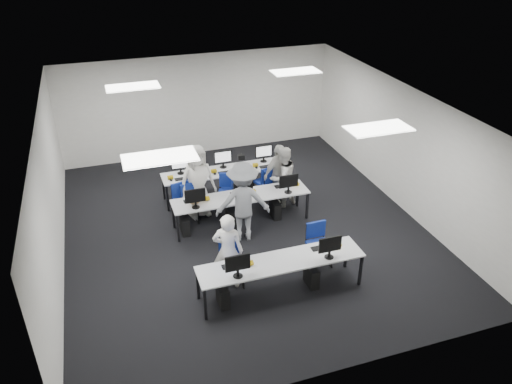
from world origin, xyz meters
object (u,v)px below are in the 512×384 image
object	(u,v)px
chair_1	(318,252)
chair_3	(228,200)
chair_4	(273,194)
chair_7	(266,188)
desk_front	(281,263)
chair_2	(185,210)
chair_5	(188,203)
student_2	(197,181)
student_1	(283,177)
photographer	(243,202)
desk_mid	(241,198)
student_3	(278,174)
chair_6	(235,196)
chair_0	(231,272)
student_0	(228,251)

from	to	relation	value
chair_1	chair_3	bearing A→B (deg)	113.16
chair_4	chair_7	bearing A→B (deg)	89.47
desk_front	chair_1	bearing A→B (deg)	28.98
chair_2	chair_5	xyz separation A→B (m)	(0.13, 0.32, -0.01)
student_2	chair_2	bearing A→B (deg)	-163.00
desk_front	chair_7	bearing A→B (deg)	75.14
chair_3	student_1	bearing A→B (deg)	13.97
student_2	photographer	xyz separation A→B (m)	(0.73, -1.30, 0.02)
desk_mid	chair_2	bearing A→B (deg)	159.08
chair_4	student_3	distance (m)	0.54
chair_7	chair_6	bearing A→B (deg)	169.00
desk_front	chair_4	distance (m)	3.34
chair_0	desk_mid	bearing A→B (deg)	72.42
chair_1	chair_5	bearing A→B (deg)	126.56
desk_front	chair_4	world-z (taller)	chair_4
chair_2	student_3	size ratio (longest dim) A/B	0.63
photographer	desk_mid	bearing A→B (deg)	-92.55
chair_5	student_0	xyz separation A→B (m)	(0.22, -2.88, 0.51)
chair_0	chair_4	distance (m)	3.19
chair_4	chair_7	size ratio (longest dim) A/B	1.03
chair_0	chair_3	world-z (taller)	chair_3
chair_5	chair_6	xyz separation A→B (m)	(1.17, -0.02, 0.01)
chair_6	student_2	world-z (taller)	student_2
student_1	student_3	xyz separation A→B (m)	(-0.03, 0.22, -0.01)
chair_2	chair_4	world-z (taller)	chair_2
chair_0	student_0	distance (m)	0.53
chair_0	student_1	xyz separation A→B (m)	(2.05, 2.56, 0.50)
desk_front	chair_3	distance (m)	3.28
desk_front	chair_5	distance (m)	3.59
student_3	chair_1	bearing A→B (deg)	-115.21
desk_front	student_0	size ratio (longest dim) A/B	1.98
desk_mid	student_2	size ratio (longest dim) A/B	1.76
desk_front	chair_5	size ratio (longest dim) A/B	3.40
student_1	student_0	bearing A→B (deg)	31.10
chair_2	chair_7	bearing A→B (deg)	-1.64
chair_5	photographer	distance (m)	1.82
chair_1	chair_2	world-z (taller)	chair_2
chair_6	student_2	distance (m)	1.11
chair_5	student_2	bearing A→B (deg)	-28.61
chair_7	chair_0	bearing A→B (deg)	-140.64
chair_0	chair_4	world-z (taller)	chair_4
chair_3	chair_2	bearing A→B (deg)	-150.50
chair_1	student_3	size ratio (longest dim) A/B	0.59
chair_3	chair_1	bearing A→B (deg)	-45.52
chair_0	chair_2	xyz separation A→B (m)	(-0.41, 2.53, 0.03)
chair_3	chair_7	size ratio (longest dim) A/B	1.01
student_3	student_1	bearing A→B (deg)	-103.54
chair_3	chair_7	xyz separation A→B (m)	(1.07, 0.27, -0.00)
chair_6	photographer	distance (m)	1.53
desk_front	chair_3	xyz separation A→B (m)	(-0.14, 3.25, -0.39)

